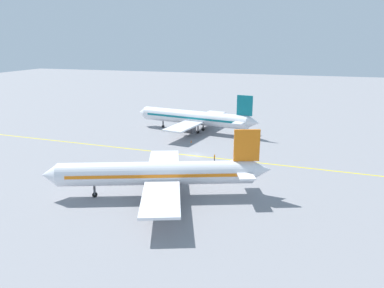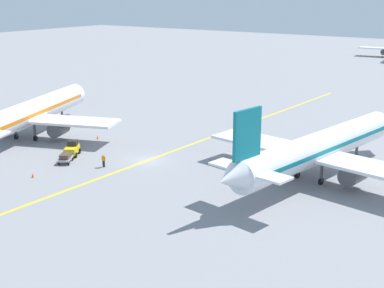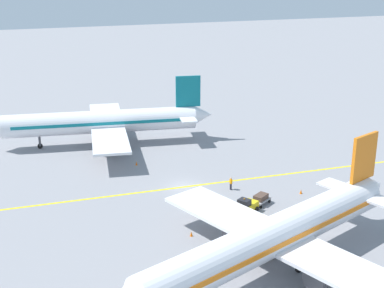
% 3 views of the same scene
% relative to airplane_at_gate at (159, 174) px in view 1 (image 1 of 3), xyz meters
% --- Properties ---
extents(ground_plane, '(400.00, 400.00, 0.00)m').
position_rel_airplane_at_gate_xyz_m(ground_plane, '(21.88, 1.04, -3.71)').
color(ground_plane, gray).
extents(apron_yellow_centreline, '(5.97, 119.89, 0.01)m').
position_rel_airplane_at_gate_xyz_m(apron_yellow_centreline, '(21.88, 1.04, -3.71)').
color(apron_yellow_centreline, yellow).
rests_on(apron_yellow_centreline, ground).
extents(airplane_at_gate, '(28.08, 34.35, 10.60)m').
position_rel_airplane_at_gate_xyz_m(airplane_at_gate, '(0.00, 0.00, 0.00)').
color(airplane_at_gate, white).
rests_on(airplane_at_gate, ground).
extents(airplane_adjacent_stand, '(28.47, 35.46, 10.60)m').
position_rel_airplane_at_gate_xyz_m(airplane_adjacent_stand, '(42.72, 7.10, 0.00)').
color(airplane_adjacent_stand, white).
rests_on(airplane_adjacent_stand, ground).
extents(baggage_tug_white, '(2.89, 3.34, 2.11)m').
position_rel_airplane_at_gate_xyz_m(baggage_tug_white, '(11.96, -2.89, -2.81)').
color(baggage_tug_white, gold).
rests_on(baggage_tug_white, ground).
extents(baggage_cart_trailing, '(2.57, 2.95, 1.24)m').
position_rel_airplane_at_gate_xyz_m(baggage_cart_trailing, '(13.71, -5.69, -2.95)').
color(baggage_cart_trailing, gray).
rests_on(baggage_cart_trailing, ground).
extents(ground_crew_worker, '(0.58, 0.26, 1.68)m').
position_rel_airplane_at_gate_xyz_m(ground_crew_worker, '(18.97, -4.16, -2.80)').
color(ground_crew_worker, '#23232D').
rests_on(ground_crew_worker, ground).
extents(traffic_cone_near_nose, '(0.32, 0.32, 0.55)m').
position_rel_airplane_at_gate_xyz_m(traffic_cone_near_nose, '(31.82, 4.81, -3.43)').
color(traffic_cone_near_nose, orange).
rests_on(traffic_cone_near_nose, ground).
extents(traffic_cone_mid_apron, '(0.32, 0.32, 0.55)m').
position_rel_airplane_at_gate_xyz_m(traffic_cone_mid_apron, '(9.10, 4.90, -3.43)').
color(traffic_cone_mid_apron, orange).
rests_on(traffic_cone_mid_apron, ground).
extents(traffic_cone_by_wingtip, '(0.32, 0.32, 0.55)m').
position_rel_airplane_at_gate_xyz_m(traffic_cone_by_wingtip, '(14.71, -11.86, -3.43)').
color(traffic_cone_by_wingtip, orange).
rests_on(traffic_cone_by_wingtip, ground).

